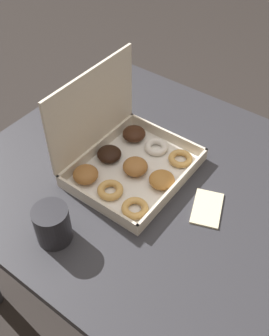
{
  "coord_description": "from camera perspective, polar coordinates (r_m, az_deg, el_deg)",
  "views": [
    {
      "loc": [
        -0.67,
        -0.46,
        1.57
      ],
      "look_at": [
        -0.02,
        0.03,
        0.73
      ],
      "focal_mm": 42.0,
      "sensor_mm": 36.0,
      "label": 1
    }
  ],
  "objects": [
    {
      "name": "donut_box",
      "position": [
        1.17,
        -1.54,
        1.96
      ],
      "size": [
        0.36,
        0.3,
        0.3
      ],
      "color": "silver",
      "rests_on": "dining_table"
    },
    {
      "name": "ground_plane",
      "position": [
        1.77,
        1.05,
        -16.66
      ],
      "size": [
        8.0,
        8.0,
        0.0
      ],
      "primitive_type": "plane",
      "color": "#2D2826"
    },
    {
      "name": "coffee_mug",
      "position": [
        1.02,
        -11.84,
        -7.97
      ],
      "size": [
        0.09,
        0.09,
        0.11
      ],
      "color": "#232328",
      "rests_on": "dining_table"
    },
    {
      "name": "paper_napkin",
      "position": [
        1.11,
        10.49,
        -5.75
      ],
      "size": [
        0.14,
        0.12,
        0.01
      ],
      "color": "beige",
      "rests_on": "dining_table"
    },
    {
      "name": "dining_table",
      "position": [
        1.26,
        1.42,
        -3.74
      ],
      "size": [
        0.93,
        1.0,
        0.71
      ],
      "color": "#2D2D33",
      "rests_on": "ground_plane"
    }
  ]
}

